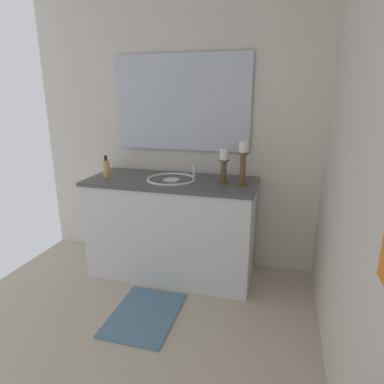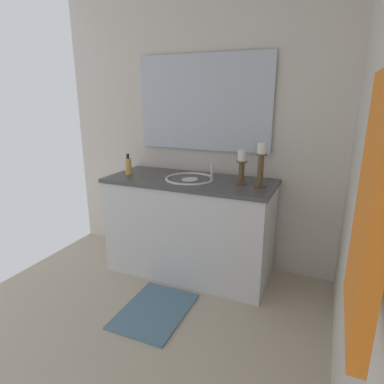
% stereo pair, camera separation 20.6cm
% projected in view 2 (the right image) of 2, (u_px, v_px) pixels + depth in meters
% --- Properties ---
extents(floor, '(3.01, 2.54, 0.02)m').
position_uv_depth(floor, '(95.00, 365.00, 1.89)').
color(floor, beige).
rests_on(floor, ground).
extents(wall_back, '(3.01, 0.04, 2.45)m').
position_uv_depth(wall_back, '(381.00, 178.00, 1.06)').
color(wall_back, silver).
rests_on(wall_back, ground).
extents(wall_left, '(0.04, 2.54, 2.45)m').
position_uv_depth(wall_left, '(196.00, 126.00, 2.86)').
color(wall_left, silver).
rests_on(wall_left, ground).
extents(vanity_cabinet, '(0.58, 1.38, 0.83)m').
position_uv_depth(vanity_cabinet, '(190.00, 227.00, 2.78)').
color(vanity_cabinet, silver).
rests_on(vanity_cabinet, ground).
extents(sink_basin, '(0.40, 0.40, 0.24)m').
position_uv_depth(sink_basin, '(190.00, 184.00, 2.67)').
color(sink_basin, white).
rests_on(sink_basin, vanity_cabinet).
extents(mirror, '(0.02, 1.17, 0.78)m').
position_uv_depth(mirror, '(203.00, 103.00, 2.74)').
color(mirror, silver).
extents(candle_holder_tall, '(0.09, 0.09, 0.33)m').
position_uv_depth(candle_holder_tall, '(261.00, 164.00, 2.39)').
color(candle_holder_tall, brown).
rests_on(candle_holder_tall, vanity_cabinet).
extents(candle_holder_short, '(0.09, 0.09, 0.26)m').
position_uv_depth(candle_holder_short, '(242.00, 166.00, 2.48)').
color(candle_holder_short, brown).
rests_on(candle_holder_short, vanity_cabinet).
extents(soap_bottle, '(0.06, 0.06, 0.18)m').
position_uv_depth(soap_bottle, '(128.00, 166.00, 2.79)').
color(soap_bottle, '#E5B259').
rests_on(soap_bottle, vanity_cabinet).
extents(towel_near_vanity, '(0.28, 0.03, 0.47)m').
position_uv_depth(towel_near_vanity, '(371.00, 210.00, 0.58)').
color(towel_near_vanity, orange).
rests_on(towel_near_vanity, towel_bar).
extents(bath_mat, '(0.60, 0.44, 0.02)m').
position_uv_depth(bath_mat, '(155.00, 311.00, 2.34)').
color(bath_mat, slate).
rests_on(bath_mat, ground).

